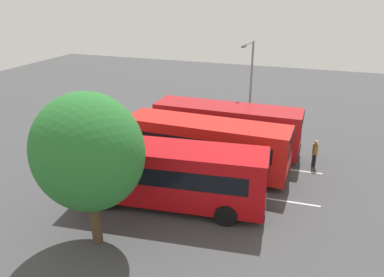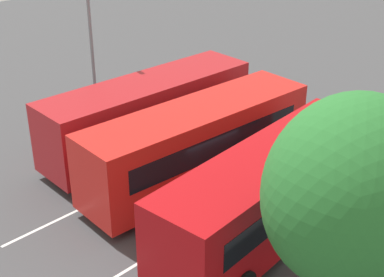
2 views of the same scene
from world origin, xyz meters
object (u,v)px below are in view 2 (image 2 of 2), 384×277
object	(u,v)px
bus_center_right	(149,113)
street_lamp	(93,37)
bus_far_left	(271,191)
pedestrian	(249,97)
depot_tree	(352,192)
bus_center_left	(199,142)

from	to	relation	value
bus_center_right	street_lamp	size ratio (longest dim) A/B	1.42
bus_far_left	pedestrian	xyz separation A→B (m)	(6.77, 7.03, -0.72)
bus_far_left	bus_center_right	bearing A→B (deg)	75.78
bus_center_right	depot_tree	size ratio (longest dim) A/B	1.44
pedestrian	street_lamp	bearing A→B (deg)	-96.80
street_lamp	depot_tree	xyz separation A→B (m)	(-3.35, -16.11, 0.33)
bus_center_left	street_lamp	size ratio (longest dim) A/B	1.43
pedestrian	bus_center_left	bearing A→B (deg)	-26.52
bus_far_left	bus_center_right	world-z (taller)	same
street_lamp	bus_center_left	bearing A→B (deg)	2.85
bus_center_left	pedestrian	world-z (taller)	bus_center_left
bus_center_right	pedestrian	distance (m)	5.82
bus_center_right	depot_tree	bearing A→B (deg)	-104.12
pedestrian	depot_tree	size ratio (longest dim) A/B	0.26
pedestrian	depot_tree	bearing A→B (deg)	-0.16
street_lamp	depot_tree	size ratio (longest dim) A/B	1.01
bus_center_left	bus_far_left	bearing A→B (deg)	-97.96
bus_center_left	pedestrian	size ratio (longest dim) A/B	5.51
bus_center_right	bus_far_left	bearing A→B (deg)	-97.78
bus_center_right	bus_center_left	bearing A→B (deg)	-95.87
bus_far_left	bus_center_right	size ratio (longest dim) A/B	1.02
bus_far_left	bus_center_right	xyz separation A→B (m)	(1.02, 7.56, 0.00)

